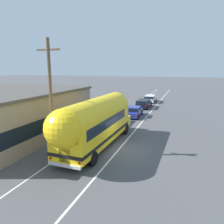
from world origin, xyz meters
name	(u,v)px	position (x,y,z in m)	size (l,w,h in m)	color
ground_plane	(119,149)	(0.00, 0.00, 0.00)	(300.00, 300.00, 0.00)	#4C4C4F
lane_markings	(134,116)	(-1.70, 12.00, 0.00)	(3.82, 80.00, 0.01)	silver
roadside_building	(0,112)	(-12.50, 0.22, 2.17)	(13.06, 15.17, 4.34)	gray
utility_pole	(51,97)	(-4.27, -2.78, 4.42)	(1.80, 0.24, 8.50)	brown
painted_bus	(95,121)	(-1.87, -0.55, 2.30)	(2.82, 12.04, 4.12)	yellow
car_lead	(134,111)	(-1.70, 12.01, 0.73)	(2.04, 4.50, 1.37)	navy
car_second	(144,103)	(-1.70, 18.86, 0.79)	(2.06, 4.85, 1.37)	black
car_third	(150,98)	(-1.64, 25.20, 0.80)	(2.11, 4.62, 1.37)	white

